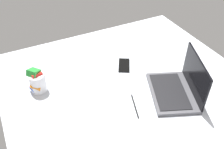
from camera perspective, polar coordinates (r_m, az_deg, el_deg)
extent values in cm
cube|color=#B7BCC6|center=(139.50, 8.56, -11.15)|extent=(180.00, 140.00, 18.00)
cube|color=#4C4C51|center=(144.58, 13.39, -3.94)|extent=(39.20, 33.66, 2.00)
cube|color=black|center=(143.36, 12.88, -3.63)|extent=(33.25, 26.60, 0.40)
cube|color=black|center=(140.84, 18.36, -0.21)|extent=(30.99, 13.25, 21.00)
cylinder|color=silver|center=(145.79, -16.37, -1.78)|extent=(9.00, 9.00, 11.00)
cube|color=blue|center=(147.48, -16.85, -2.60)|extent=(6.60, 7.35, 7.65)
cube|color=orange|center=(145.41, -16.58, -2.31)|extent=(9.08, 8.45, 7.41)
cube|color=#268C33|center=(144.84, -16.43, -1.55)|extent=(5.44, 4.86, 4.76)
cube|color=yellow|center=(144.44, -16.70, -0.84)|extent=(8.09, 7.92, 5.60)
cube|color=red|center=(143.19, -16.76, -0.35)|extent=(6.75, 7.02, 5.32)
cube|color=#268C33|center=(143.12, -17.29, 0.40)|extent=(8.58, 8.73, 5.50)
cube|color=black|center=(160.78, 2.74, 2.10)|extent=(15.54, 12.76, 0.80)
cube|color=black|center=(134.83, 5.19, -7.09)|extent=(16.37, 5.77, 0.60)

